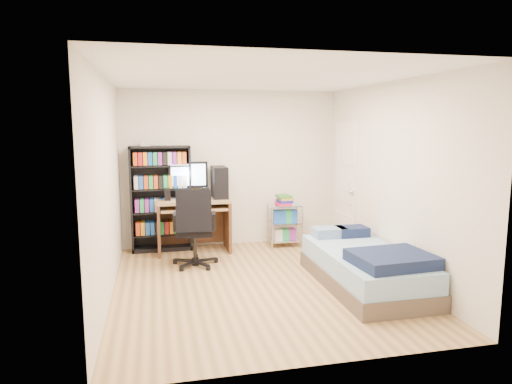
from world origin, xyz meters
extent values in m
cube|color=tan|center=(0.00, 0.00, -0.02)|extent=(3.50, 4.00, 0.04)
cube|color=white|center=(0.00, 0.00, 2.52)|extent=(3.50, 4.00, 0.04)
cube|color=silver|center=(0.00, 2.02, 1.25)|extent=(3.50, 0.04, 2.50)
cube|color=silver|center=(0.00, -2.02, 1.25)|extent=(3.50, 0.04, 2.50)
cube|color=silver|center=(-1.77, 0.00, 1.25)|extent=(0.04, 4.00, 2.50)
cube|color=silver|center=(1.77, 0.00, 1.25)|extent=(0.04, 4.00, 2.50)
cube|color=black|center=(-1.13, 1.84, 0.82)|extent=(0.92, 0.31, 1.63)
cube|color=black|center=(-1.13, 1.84, 0.26)|extent=(0.86, 0.29, 0.02)
cube|color=red|center=(-1.13, 1.83, 0.37)|extent=(0.80, 0.25, 0.19)
cube|color=black|center=(-1.13, 1.84, 0.61)|extent=(0.86, 0.29, 0.02)
cube|color=blue|center=(-1.13, 1.83, 0.73)|extent=(0.80, 0.25, 0.19)
cube|color=black|center=(-1.13, 1.84, 0.97)|extent=(0.86, 0.29, 0.02)
cube|color=orange|center=(-1.13, 1.83, 1.09)|extent=(0.80, 0.25, 0.19)
cube|color=black|center=(-1.13, 1.84, 1.33)|extent=(0.86, 0.29, 0.02)
cube|color=green|center=(-1.13, 1.83, 1.45)|extent=(0.80, 0.25, 0.19)
cube|color=silver|center=(-1.34, 1.84, 1.67)|extent=(0.14, 0.13, 0.07)
cube|color=#A18253|center=(-0.66, 1.65, 0.80)|extent=(1.10, 0.61, 0.04)
cube|color=#392A1F|center=(-1.19, 1.65, 0.39)|extent=(0.04, 0.61, 0.78)
cube|color=#392A1F|center=(-0.13, 1.65, 0.39)|extent=(0.04, 0.61, 0.78)
cube|color=#392A1F|center=(-0.66, 1.93, 0.41)|extent=(1.06, 0.03, 0.72)
cube|color=#A18253|center=(-0.66, 1.56, 0.69)|extent=(0.99, 0.50, 0.03)
cube|color=black|center=(-0.66, 1.54, 0.72)|extent=(0.48, 0.17, 0.03)
cube|color=black|center=(-0.71, 1.77, 1.19)|extent=(0.59, 0.06, 0.40)
cube|color=#CCE6FF|center=(-0.71, 1.74, 1.19)|extent=(0.53, 0.01, 0.33)
cube|color=black|center=(-0.24, 1.71, 1.07)|extent=(0.22, 0.46, 0.48)
cube|color=black|center=(-1.04, 1.60, 0.92)|extent=(0.09, 0.09, 0.19)
cube|color=black|center=(-0.47, 1.54, 0.92)|extent=(0.09, 0.09, 0.19)
cylinder|color=black|center=(-0.70, 0.93, 0.28)|extent=(0.05, 0.05, 0.39)
cube|color=black|center=(-0.70, 0.93, 0.49)|extent=(0.54, 0.54, 0.08)
cube|color=black|center=(-0.73, 0.71, 0.82)|extent=(0.48, 0.20, 0.57)
cube|color=black|center=(-0.96, 0.97, 0.63)|extent=(0.08, 0.31, 0.22)
cube|color=black|center=(-0.44, 0.90, 0.63)|extent=(0.08, 0.31, 0.22)
cylinder|color=silver|center=(0.57, 1.50, 0.34)|extent=(0.02, 0.02, 0.68)
cylinder|color=silver|center=(1.06, 1.49, 0.34)|extent=(0.02, 0.02, 0.68)
cylinder|color=silver|center=(0.58, 1.85, 0.34)|extent=(0.02, 0.02, 0.68)
cylinder|color=silver|center=(1.07, 1.84, 0.34)|extent=(0.02, 0.02, 0.68)
cube|color=silver|center=(0.82, 1.67, 0.10)|extent=(0.50, 0.36, 0.02)
cube|color=silver|center=(0.82, 1.67, 0.39)|extent=(0.50, 0.36, 0.02)
cube|color=silver|center=(0.82, 1.67, 0.67)|extent=(0.50, 0.36, 0.02)
cube|color=#B71A43|center=(0.82, 1.67, 0.75)|extent=(0.22, 0.28, 0.15)
cube|color=brown|center=(1.24, -0.36, 0.10)|extent=(0.99, 1.97, 0.20)
cube|color=#8DB8D3|center=(1.24, -0.36, 0.32)|extent=(0.95, 1.93, 0.24)
cube|color=#141F40|center=(1.29, -0.90, 0.49)|extent=(0.88, 0.75, 0.14)
cube|color=#95B7D3|center=(1.09, 0.43, 0.50)|extent=(0.44, 0.30, 0.13)
cube|color=#141F40|center=(1.41, 0.41, 0.50)|extent=(0.41, 0.30, 0.13)
cube|color=#382112|center=(1.24, -0.41, 0.44)|extent=(0.28, 0.22, 0.02)
cube|color=white|center=(1.73, 1.35, 1.00)|extent=(0.05, 0.80, 2.00)
sphere|color=silver|center=(1.67, 1.03, 0.95)|extent=(0.08, 0.08, 0.08)
camera|label=1|loc=(-1.22, -5.29, 1.95)|focal=32.00mm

